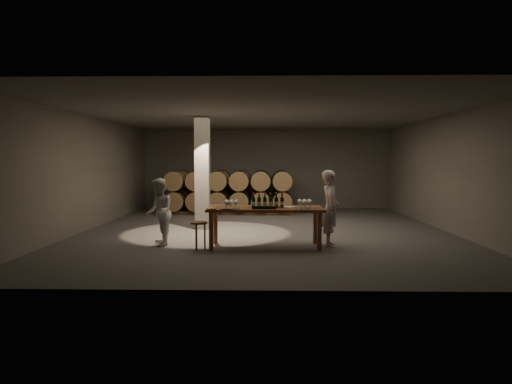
{
  "coord_description": "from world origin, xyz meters",
  "views": [
    {
      "loc": [
        0.03,
        -12.76,
        1.97
      ],
      "look_at": [
        -0.26,
        -0.38,
        1.1
      ],
      "focal_mm": 32.0,
      "sensor_mm": 36.0,
      "label": 1
    }
  ],
  "objects_px": {
    "plate": "(288,207)",
    "notebook_near": "(227,209)",
    "stool": "(199,227)",
    "person_woman": "(159,212)",
    "tasting_table": "(265,212)",
    "person_man": "(330,208)",
    "bottle_cluster": "(268,202)"
  },
  "relations": [
    {
      "from": "bottle_cluster",
      "to": "notebook_near",
      "type": "bearing_deg",
      "value": -152.6
    },
    {
      "from": "bottle_cluster",
      "to": "plate",
      "type": "height_order",
      "value": "bottle_cluster"
    },
    {
      "from": "plate",
      "to": "person_man",
      "type": "height_order",
      "value": "person_man"
    },
    {
      "from": "plate",
      "to": "tasting_table",
      "type": "bearing_deg",
      "value": 176.58
    },
    {
      "from": "plate",
      "to": "stool",
      "type": "bearing_deg",
      "value": -169.77
    },
    {
      "from": "plate",
      "to": "stool",
      "type": "distance_m",
      "value": 2.04
    },
    {
      "from": "notebook_near",
      "to": "stool",
      "type": "xyz_separation_m",
      "value": [
        -0.61,
        0.06,
        -0.41
      ]
    },
    {
      "from": "plate",
      "to": "notebook_near",
      "type": "distance_m",
      "value": 1.42
    },
    {
      "from": "stool",
      "to": "person_woman",
      "type": "relative_size",
      "value": 0.4
    },
    {
      "from": "bottle_cluster",
      "to": "stool",
      "type": "distance_m",
      "value": 1.64
    },
    {
      "from": "person_man",
      "to": "person_woman",
      "type": "distance_m",
      "value": 3.92
    },
    {
      "from": "stool",
      "to": "person_man",
      "type": "height_order",
      "value": "person_man"
    },
    {
      "from": "tasting_table",
      "to": "plate",
      "type": "xyz_separation_m",
      "value": [
        0.52,
        -0.03,
        0.11
      ]
    },
    {
      "from": "bottle_cluster",
      "to": "person_woman",
      "type": "xyz_separation_m",
      "value": [
        -2.49,
        0.05,
        -0.24
      ]
    },
    {
      "from": "person_woman",
      "to": "tasting_table",
      "type": "bearing_deg",
      "value": 70.99
    },
    {
      "from": "notebook_near",
      "to": "person_woman",
      "type": "height_order",
      "value": "person_woman"
    },
    {
      "from": "tasting_table",
      "to": "bottle_cluster",
      "type": "relative_size",
      "value": 3.55
    },
    {
      "from": "notebook_near",
      "to": "person_man",
      "type": "relative_size",
      "value": 0.15
    },
    {
      "from": "notebook_near",
      "to": "stool",
      "type": "distance_m",
      "value": 0.74
    },
    {
      "from": "tasting_table",
      "to": "person_woman",
      "type": "distance_m",
      "value": 2.44
    },
    {
      "from": "bottle_cluster",
      "to": "person_woman",
      "type": "bearing_deg",
      "value": 178.92
    },
    {
      "from": "notebook_near",
      "to": "person_woman",
      "type": "distance_m",
      "value": 1.69
    },
    {
      "from": "stool",
      "to": "bottle_cluster",
      "type": "bearing_deg",
      "value": 14.81
    },
    {
      "from": "person_man",
      "to": "person_woman",
      "type": "xyz_separation_m",
      "value": [
        -3.92,
        -0.06,
        -0.09
      ]
    },
    {
      "from": "bottle_cluster",
      "to": "stool",
      "type": "height_order",
      "value": "bottle_cluster"
    },
    {
      "from": "person_man",
      "to": "bottle_cluster",
      "type": "bearing_deg",
      "value": 95.15
    },
    {
      "from": "bottle_cluster",
      "to": "tasting_table",
      "type": "bearing_deg",
      "value": -167.85
    },
    {
      "from": "plate",
      "to": "stool",
      "type": "height_order",
      "value": "plate"
    },
    {
      "from": "stool",
      "to": "person_woman",
      "type": "bearing_deg",
      "value": 155.74
    },
    {
      "from": "plate",
      "to": "notebook_near",
      "type": "bearing_deg",
      "value": -162.8
    },
    {
      "from": "plate",
      "to": "stool",
      "type": "relative_size",
      "value": 0.5
    },
    {
      "from": "notebook_near",
      "to": "person_woman",
      "type": "relative_size",
      "value": 0.16
    }
  ]
}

